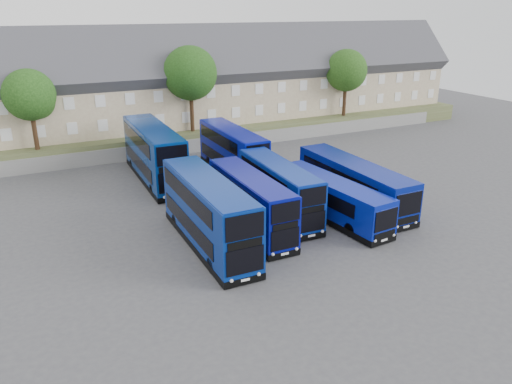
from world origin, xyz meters
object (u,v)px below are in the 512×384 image
(dd_front_left, at_px, (209,214))
(dd_front_mid, at_px, (251,204))
(tree_mid, at_px, (191,75))
(tree_far, at_px, (352,62))
(coach_east_a, at_px, (332,200))
(tree_west, at_px, (31,97))
(tree_east, at_px, (347,72))

(dd_front_left, distance_m, dd_front_mid, 3.72)
(dd_front_mid, relative_size, tree_mid, 1.10)
(dd_front_mid, bearing_deg, tree_far, 44.75)
(dd_front_mid, xyz_separation_m, tree_mid, (3.86, 22.52, 6.11))
(coach_east_a, relative_size, tree_far, 1.28)
(tree_west, bearing_deg, dd_front_left, -69.60)
(coach_east_a, height_order, tree_east, tree_east)
(coach_east_a, xyz_separation_m, tree_west, (-18.47, 22.83, 5.59))
(dd_front_mid, height_order, tree_east, tree_east)
(dd_front_left, height_order, tree_east, tree_east)
(tree_mid, bearing_deg, coach_east_a, -83.96)
(dd_front_mid, distance_m, tree_west, 25.65)
(dd_front_left, xyz_separation_m, tree_far, (33.42, 30.07, 5.48))
(coach_east_a, relative_size, tree_east, 1.36)
(dd_front_left, height_order, dd_front_mid, dd_front_left)
(coach_east_a, distance_m, tree_east, 29.39)
(tree_east, xyz_separation_m, tree_far, (6.00, 7.00, 0.34))
(tree_far, bearing_deg, dd_front_mid, -135.82)
(dd_front_left, relative_size, tree_west, 1.51)
(coach_east_a, distance_m, tree_far, 38.51)
(dd_front_mid, relative_size, tree_east, 1.24)
(dd_front_left, bearing_deg, dd_front_mid, 17.16)
(tree_east, bearing_deg, tree_mid, 178.57)
(coach_east_a, xyz_separation_m, tree_mid, (-2.47, 23.33, 6.60))
(tree_east, relative_size, tree_far, 0.94)
(dd_front_left, distance_m, tree_east, 36.20)
(tree_west, distance_m, tree_east, 36.00)
(dd_front_left, distance_m, coach_east_a, 9.92)
(tree_west, distance_m, tree_mid, 16.04)
(dd_front_left, xyz_separation_m, tree_mid, (7.42, 23.57, 5.82))
(tree_west, bearing_deg, tree_east, 0.00)
(coach_east_a, bearing_deg, tree_east, 47.00)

